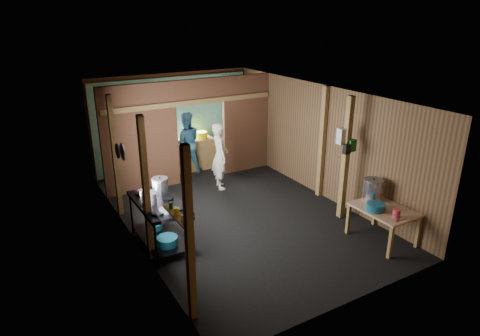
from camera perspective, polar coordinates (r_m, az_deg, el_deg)
floor at (r=9.22m, az=-0.63°, el=-6.04°), size 4.50×7.00×0.00m
ceiling at (r=8.39m, az=-0.70°, el=10.06°), size 4.50×7.00×0.00m
wall_back at (r=11.77m, az=-9.16°, el=6.38°), size 4.50×0.00×2.60m
wall_front at (r=6.16m, az=15.77°, el=-7.57°), size 4.50×0.00×2.60m
wall_left at (r=7.92m, az=-14.97°, el=-1.08°), size 0.00×7.00×2.60m
wall_right at (r=9.96m, az=10.69°, el=3.71°), size 0.00×7.00×2.60m
partition_left at (r=10.17m, az=-13.41°, el=3.84°), size 1.85×0.10×2.60m
partition_right at (r=11.30m, az=0.79°, el=6.06°), size 1.35×0.10×2.60m
partition_header at (r=10.48m, az=-5.52°, el=10.42°), size 1.30×0.10×0.60m
turquoise_panel at (r=11.72m, az=-9.03°, el=6.09°), size 4.40×0.06×2.50m
back_counter at (r=11.63m, az=-6.55°, el=1.85°), size 1.20×0.50×0.85m
wall_clock at (r=11.64m, az=-7.98°, el=9.32°), size 0.20×0.03×0.20m
post_left_a at (r=5.70m, az=-6.92°, el=-9.33°), size 0.10×0.12×2.60m
post_left_b at (r=7.22m, az=-12.67°, el=-3.01°), size 0.10×0.12×2.60m
post_left_c at (r=9.04m, az=-16.65°, el=1.44°), size 0.10×0.12×2.60m
post_right at (r=9.78m, az=11.13°, el=3.35°), size 0.10×0.12×2.60m
post_free at (r=8.80m, az=14.16°, el=1.17°), size 0.12×0.12×2.60m
cross_beam at (r=10.38m, az=-6.62°, el=8.87°), size 4.40×0.12×0.12m
pan_lid_big at (r=8.18m, az=-15.70°, el=2.15°), size 0.03×0.34×0.34m
pan_lid_small at (r=8.58m, az=-16.34°, el=2.24°), size 0.03×0.30×0.30m
wall_shelf at (r=6.07m, az=-8.61°, el=-6.37°), size 0.14×0.80×0.03m
jar_white at (r=5.83m, az=-7.71°, el=-6.78°), size 0.07×0.07×0.10m
jar_yellow at (r=6.04m, az=-8.64°, el=-5.82°), size 0.08×0.08×0.10m
jar_green at (r=6.23m, az=-9.40°, el=-5.03°), size 0.06×0.06×0.10m
bag_white at (r=8.68m, az=13.83°, el=4.26°), size 0.22×0.15×0.32m
bag_green at (r=8.72m, az=14.93°, el=2.99°), size 0.16×0.12×0.24m
bag_black at (r=8.62m, az=14.33°, el=2.51°), size 0.14×0.10×0.20m
gas_range at (r=7.93m, az=-10.82°, el=-7.45°), size 0.79×1.53×0.91m
prep_table at (r=8.46m, az=18.80°, el=-7.29°), size 0.82×1.12×0.66m
stove_pot_large at (r=8.03m, az=-10.82°, el=-2.42°), size 0.36×0.36×0.31m
stove_pot_med at (r=7.63m, az=-12.25°, el=-4.11°), size 0.29×0.29×0.24m
stove_saucepan at (r=8.04m, az=-13.24°, el=-3.27°), size 0.20×0.20×0.10m
frying_pan at (r=7.33m, az=-9.84°, el=-5.63°), size 0.43×0.57×0.07m
blue_tub_front at (r=7.75m, az=-9.86°, el=-9.77°), size 0.38×0.38×0.16m
blue_tub_back at (r=8.33m, az=-11.58°, el=-7.72°), size 0.31×0.31×0.12m
stock_pot at (r=8.56m, az=17.63°, el=-2.87°), size 0.50×0.50×0.44m
wash_basin at (r=8.18m, az=17.98°, el=-5.05°), size 0.42×0.42×0.13m
pink_bucket at (r=8.01m, az=20.53°, el=-5.82°), size 0.17×0.17×0.16m
knife at (r=8.00m, az=21.05°, el=-6.53°), size 0.30×0.05×0.01m
yellow_tub at (r=11.60m, az=-5.25°, el=4.50°), size 0.32×0.32×0.18m
cook at (r=10.21m, az=-2.75°, el=1.64°), size 0.53×0.68×1.65m
worker_back at (r=11.26m, az=-7.36°, el=3.42°), size 0.95×0.82×1.69m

